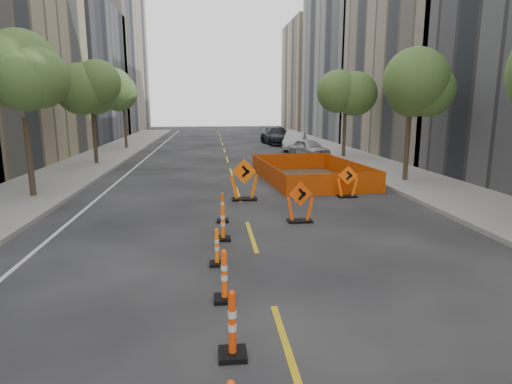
{
  "coord_description": "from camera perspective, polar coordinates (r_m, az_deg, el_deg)",
  "views": [
    {
      "loc": [
        -1.13,
        -7.98,
        3.78
      ],
      "look_at": [
        0.25,
        5.07,
        1.1
      ],
      "focal_mm": 30.0,
      "sensor_mm": 36.0,
      "label": 1
    }
  ],
  "objects": [
    {
      "name": "chevron_sign_right",
      "position": [
        18.1,
        12.11,
        1.36
      ],
      "size": [
        0.94,
        0.63,
        1.32
      ],
      "primitive_type": null,
      "rotation": [
        0.0,
        0.0,
        -0.12
      ],
      "color": "#FF5D0A",
      "rests_on": "ground"
    },
    {
      "name": "safety_fence",
      "position": [
        21.97,
        7.13,
        2.79
      ],
      "size": [
        5.07,
        7.88,
        0.94
      ],
      "primitive_type": null,
      "rotation": [
        0.0,
        0.0,
        0.09
      ],
      "color": "#F1550C",
      "rests_on": "ground"
    },
    {
      "name": "channelizer_3",
      "position": [
        8.48,
        -4.26,
        -11.02
      ],
      "size": [
        0.42,
        0.42,
        1.06
      ],
      "primitive_type": null,
      "color": "#FF4E0A",
      "rests_on": "ground"
    },
    {
      "name": "channelizer_4",
      "position": [
        10.31,
        -5.24,
        -7.3
      ],
      "size": [
        0.36,
        0.36,
        0.92
      ],
      "primitive_type": null,
      "color": "orange",
      "rests_on": "ground"
    },
    {
      "name": "channelizer_2",
      "position": [
        6.74,
        -3.19,
        -17.18
      ],
      "size": [
        0.43,
        0.43,
        1.09
      ],
      "primitive_type": null,
      "color": "red",
      "rests_on": "ground"
    },
    {
      "name": "bld_right_d",
      "position": [
        51.85,
        15.24,
        18.05
      ],
      "size": [
        12.0,
        18.0,
        20.0
      ],
      "primitive_type": "cube",
      "color": "gray",
      "rests_on": "ground"
    },
    {
      "name": "sidewalk_right",
      "position": [
        22.7,
        20.57,
        1.41
      ],
      "size": [
        4.0,
        90.0,
        0.15
      ],
      "primitive_type": "cube",
      "color": "gray",
      "rests_on": "ground"
    },
    {
      "name": "parked_car_mid",
      "position": [
        36.53,
        5.22,
        6.75
      ],
      "size": [
        2.9,
        4.84,
        1.51
      ],
      "primitive_type": "imported",
      "rotation": [
        0.0,
        0.0,
        -0.31
      ],
      "color": "#B7B6BC",
      "rests_on": "ground"
    },
    {
      "name": "tree_l_b",
      "position": [
        19.4,
        -28.76,
        12.36
      ],
      "size": [
        2.8,
        2.8,
        5.95
      ],
      "color": "#382B1E",
      "rests_on": "ground"
    },
    {
      "name": "bld_right_e",
      "position": [
        69.13,
        9.49,
        14.9
      ],
      "size": [
        12.0,
        14.0,
        16.0
      ],
      "primitive_type": "cube",
      "color": "tan",
      "rests_on": "ground"
    },
    {
      "name": "parked_car_far",
      "position": [
        42.04,
        2.78,
        7.51
      ],
      "size": [
        2.98,
        5.94,
        1.66
      ],
      "primitive_type": "imported",
      "rotation": [
        0.0,
        0.0,
        0.12
      ],
      "color": "black",
      "rests_on": "ground"
    },
    {
      "name": "channelizer_6",
      "position": [
        14.01,
        -4.5,
        -2.06
      ],
      "size": [
        0.39,
        0.39,
        0.98
      ],
      "primitive_type": null,
      "color": "#E24809",
      "rests_on": "ground"
    },
    {
      "name": "channelizer_5",
      "position": [
        12.14,
        -4.44,
        -4.05
      ],
      "size": [
        0.41,
        0.41,
        1.05
      ],
      "primitive_type": null,
      "color": "#FF5E0A",
      "rests_on": "ground"
    },
    {
      "name": "bld_left_e",
      "position": [
        65.82,
        -20.84,
        16.25
      ],
      "size": [
        12.0,
        20.0,
        20.0
      ],
      "primitive_type": "cube",
      "color": "gray",
      "rests_on": "ground"
    },
    {
      "name": "ground_plane",
      "position": [
        8.9,
        1.91,
        -13.6
      ],
      "size": [
        140.0,
        140.0,
        0.0
      ],
      "primitive_type": "plane",
      "color": "black"
    },
    {
      "name": "tree_l_c",
      "position": [
        28.91,
        -21.1,
        12.27
      ],
      "size": [
        2.8,
        2.8,
        5.95
      ],
      "color": "#382B1E",
      "rests_on": "ground"
    },
    {
      "name": "bld_left_d",
      "position": [
        49.88,
        -25.41,
        14.17
      ],
      "size": [
        12.0,
        16.0,
        14.0
      ],
      "primitive_type": "cube",
      "color": "#4C4C51",
      "rests_on": "ground"
    },
    {
      "name": "tree_l_d",
      "position": [
        38.67,
        -17.27,
        12.15
      ],
      "size": [
        2.8,
        2.8,
        5.95
      ],
      "color": "#382B1E",
      "rests_on": "ground"
    },
    {
      "name": "bld_right_c",
      "position": [
        36.73,
        24.52,
        15.58
      ],
      "size": [
        12.0,
        16.0,
        14.0
      ],
      "primitive_type": "cube",
      "color": "gray",
      "rests_on": "ground"
    },
    {
      "name": "chevron_sign_left",
      "position": [
        17.16,
        -1.58,
        1.67
      ],
      "size": [
        1.29,
        1.07,
        1.68
      ],
      "primitive_type": null,
      "rotation": [
        0.0,
        0.0,
        -0.42
      ],
      "color": "#F5620A",
      "rests_on": "ground"
    },
    {
      "name": "tree_r_c",
      "position": [
        31.46,
        11.89,
        12.66
      ],
      "size": [
        2.8,
        2.8,
        5.95
      ],
      "color": "#382B1E",
      "rests_on": "ground"
    },
    {
      "name": "chevron_sign_center",
      "position": [
        14.0,
        5.92,
        -1.32
      ],
      "size": [
        1.01,
        0.74,
        1.36
      ],
      "primitive_type": null,
      "rotation": [
        0.0,
        0.0,
        0.24
      ],
      "color": "#F3490A",
      "rests_on": "ground"
    },
    {
      "name": "sidewalk_left",
      "position": [
        21.79,
        -27.11,
        0.47
      ],
      "size": [
        4.0,
        90.0,
        0.15
      ],
      "primitive_type": "cube",
      "color": "gray",
      "rests_on": "ground"
    },
    {
      "name": "parked_car_near",
      "position": [
        31.85,
        7.06,
        5.84
      ],
      "size": [
        2.83,
        4.19,
        1.32
      ],
      "primitive_type": "imported",
      "rotation": [
        0.0,
        0.0,
        0.36
      ],
      "color": "#BDBDBF",
      "rests_on": "ground"
    },
    {
      "name": "tree_r_b",
      "position": [
        22.15,
        19.97,
        12.8
      ],
      "size": [
        2.8,
        2.8,
        5.95
      ],
      "color": "#382B1E",
      "rests_on": "ground"
    }
  ]
}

